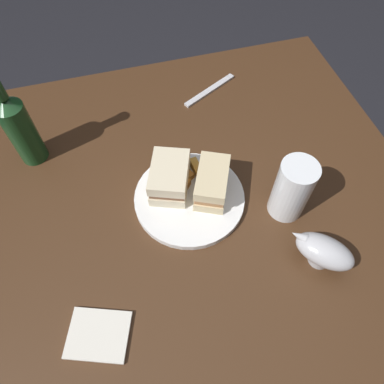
% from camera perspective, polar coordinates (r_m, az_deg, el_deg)
% --- Properties ---
extents(ground_plane, '(6.00, 6.00, 0.00)m').
position_cam_1_polar(ground_plane, '(1.52, 0.23, -16.40)').
color(ground_plane, black).
extents(dining_table, '(1.03, 0.98, 0.77)m').
position_cam_1_polar(dining_table, '(1.16, 0.30, -11.05)').
color(dining_table, '#422816').
rests_on(dining_table, ground).
extents(plate, '(0.25, 0.25, 0.02)m').
position_cam_1_polar(plate, '(0.81, -0.42, -0.95)').
color(plate, white).
rests_on(plate, dining_table).
extents(sandwich_half_left, '(0.11, 0.13, 0.07)m').
position_cam_1_polar(sandwich_half_left, '(0.78, 3.21, 1.39)').
color(sandwich_half_left, beige).
rests_on(sandwich_half_left, plate).
extents(sandwich_half_right, '(0.12, 0.14, 0.07)m').
position_cam_1_polar(sandwich_half_right, '(0.79, -3.57, 2.32)').
color(sandwich_half_right, beige).
rests_on(sandwich_half_right, plate).
extents(potato_wedge_front, '(0.02, 0.05, 0.02)m').
position_cam_1_polar(potato_wedge_front, '(0.83, 0.72, 3.79)').
color(potato_wedge_front, gold).
rests_on(potato_wedge_front, plate).
extents(potato_wedge_middle, '(0.05, 0.04, 0.02)m').
position_cam_1_polar(potato_wedge_middle, '(0.82, -1.21, 2.10)').
color(potato_wedge_middle, '#AD702D').
rests_on(potato_wedge_middle, plate).
extents(potato_wedge_back, '(0.04, 0.04, 0.02)m').
position_cam_1_polar(potato_wedge_back, '(0.81, -1.72, 1.52)').
color(potato_wedge_back, '#AD702D').
rests_on(potato_wedge_back, plate).
extents(potato_wedge_left_edge, '(0.05, 0.03, 0.02)m').
position_cam_1_polar(potato_wedge_left_edge, '(0.82, -3.23, 2.38)').
color(potato_wedge_left_edge, gold).
rests_on(potato_wedge_left_edge, plate).
extents(potato_wedge_right_edge, '(0.03, 0.05, 0.02)m').
position_cam_1_polar(potato_wedge_right_edge, '(0.82, 3.14, 2.39)').
color(potato_wedge_right_edge, gold).
rests_on(potato_wedge_right_edge, plate).
extents(pint_glass, '(0.08, 0.08, 0.15)m').
position_cam_1_polar(pint_glass, '(0.78, 15.42, 0.03)').
color(pint_glass, white).
rests_on(pint_glass, dining_table).
extents(gravy_boat, '(0.13, 0.13, 0.07)m').
position_cam_1_polar(gravy_boat, '(0.76, 20.14, -8.77)').
color(gravy_boat, '#B7B7BC').
rests_on(gravy_boat, dining_table).
extents(cider_bottle, '(0.06, 0.06, 0.26)m').
position_cam_1_polar(cider_bottle, '(0.90, -25.75, 9.29)').
color(cider_bottle, '#19421E').
rests_on(cider_bottle, dining_table).
extents(napkin, '(0.13, 0.12, 0.01)m').
position_cam_1_polar(napkin, '(0.72, -14.61, -21.05)').
color(napkin, silver).
rests_on(napkin, dining_table).
extents(fork, '(0.17, 0.10, 0.01)m').
position_cam_1_polar(fork, '(1.05, 2.85, 15.82)').
color(fork, silver).
rests_on(fork, dining_table).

